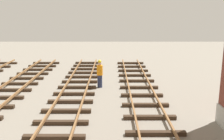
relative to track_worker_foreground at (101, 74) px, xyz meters
The scene contains 1 object.
track_worker_foreground is the anchor object (origin of this frame).
Camera 1 is at (-0.53, -3.14, 4.97)m, focal length 41.15 mm.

